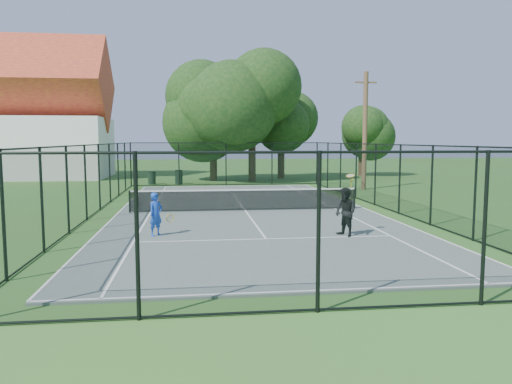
{
  "coord_description": "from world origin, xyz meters",
  "views": [
    {
      "loc": [
        -2.25,
        -21.77,
        3.2
      ],
      "look_at": [
        0.1,
        -3.0,
        1.2
      ],
      "focal_mm": 35.0,
      "sensor_mm": 36.0,
      "label": 1
    }
  ],
  "objects": [
    {
      "name": "player_black",
      "position": [
        2.63,
        -6.25,
        0.86
      ],
      "size": [
        0.88,
        1.01,
        2.02
      ],
      "color": "black",
      "rests_on": "tennis_court"
    },
    {
      "name": "tennis_court",
      "position": [
        0.0,
        0.0,
        0.03
      ],
      "size": [
        11.0,
        24.0,
        0.06
      ],
      "primitive_type": "cube",
      "color": "#566660",
      "rests_on": "ground"
    },
    {
      "name": "tree_near_left",
      "position": [
        -0.71,
        17.0,
        5.08
      ],
      "size": [
        6.34,
        6.34,
        8.26
      ],
      "color": "#332114",
      "rests_on": "ground"
    },
    {
      "name": "tree_near_right",
      "position": [
        4.91,
        18.7,
        4.88
      ],
      "size": [
        5.57,
        5.57,
        7.68
      ],
      "color": "#332114",
      "rests_on": "ground"
    },
    {
      "name": "fence",
      "position": [
        0.0,
        0.0,
        1.5
      ],
      "size": [
        13.1,
        26.1,
        3.0
      ],
      "color": "black",
      "rests_on": "ground"
    },
    {
      "name": "tennis_net",
      "position": [
        0.0,
        0.0,
        0.58
      ],
      "size": [
        10.08,
        0.08,
        0.95
      ],
      "color": "black",
      "rests_on": "tennis_court"
    },
    {
      "name": "utility_pole",
      "position": [
        8.58,
        9.0,
        3.78
      ],
      "size": [
        1.4,
        0.3,
        7.44
      ],
      "color": "#4C3823",
      "rests_on": "ground"
    },
    {
      "name": "trash_bin_right",
      "position": [
        -3.31,
        14.33,
        0.52
      ],
      "size": [
        0.58,
        0.58,
        1.02
      ],
      "color": "black",
      "rests_on": "ground"
    },
    {
      "name": "player_blue",
      "position": [
        -3.49,
        -5.41,
        0.77
      ],
      "size": [
        0.89,
        0.61,
        1.42
      ],
      "color": "blue",
      "rests_on": "tennis_court"
    },
    {
      "name": "building",
      "position": [
        -17.0,
        22.0,
        4.93
      ],
      "size": [
        15.3,
        8.15,
        11.87
      ],
      "color": "silver",
      "rests_on": "ground"
    },
    {
      "name": "trash_bin_left",
      "position": [
        -5.22,
        14.46,
        0.47
      ],
      "size": [
        0.58,
        0.58,
        0.93
      ],
      "color": "black",
      "rests_on": "ground"
    },
    {
      "name": "ground",
      "position": [
        0.0,
        0.0,
        0.0
      ],
      "size": [
        120.0,
        120.0,
        0.0
      ],
      "primitive_type": "plane",
      "color": "#3E6522"
    },
    {
      "name": "tree_far_right",
      "position": [
        12.47,
        20.68,
        3.82
      ],
      "size": [
        4.66,
        4.66,
        6.17
      ],
      "color": "#332114",
      "rests_on": "ground"
    },
    {
      "name": "tree_near_mid",
      "position": [
        2.2,
        16.08,
        5.72
      ],
      "size": [
        7.09,
        7.09,
        9.28
      ],
      "color": "#332114",
      "rests_on": "ground"
    }
  ]
}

